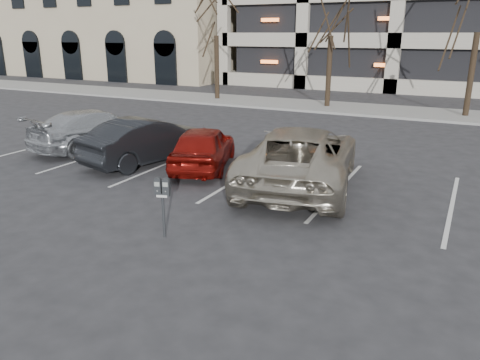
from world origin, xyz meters
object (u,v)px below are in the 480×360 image
(parking_meter, at_px, (162,193))
(car_red, at_px, (203,147))
(car_dark, at_px, (148,140))
(car_silver, at_px, (97,129))
(suv_silver, at_px, (301,156))

(parking_meter, height_order, car_red, car_red)
(car_dark, height_order, car_silver, car_dark)
(suv_silver, relative_size, car_red, 1.62)
(car_dark, relative_size, car_silver, 0.91)
(parking_meter, height_order, suv_silver, suv_silver)
(parking_meter, xyz_separation_m, suv_silver, (1.32, 4.47, -0.14))
(parking_meter, bearing_deg, car_red, 93.86)
(suv_silver, distance_m, car_silver, 8.06)
(parking_meter, relative_size, car_dark, 0.29)
(suv_silver, bearing_deg, car_red, -16.67)
(suv_silver, bearing_deg, parking_meter, 62.71)
(suv_silver, xyz_separation_m, car_silver, (-8.02, 0.83, -0.12))
(parking_meter, height_order, car_silver, car_silver)
(car_dark, bearing_deg, parking_meter, 144.99)
(car_red, bearing_deg, parking_meter, 92.52)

